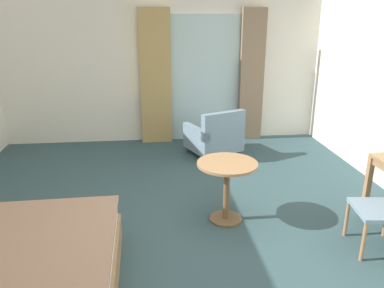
# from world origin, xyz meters

# --- Properties ---
(ground) EXTENTS (6.36, 7.67, 0.10)m
(ground) POSITION_xyz_m (0.00, 0.00, -0.05)
(ground) COLOR #334C51
(wall_back) EXTENTS (5.96, 0.12, 2.57)m
(wall_back) POSITION_xyz_m (0.00, 3.58, 1.29)
(wall_back) COLOR white
(wall_back) RESTS_ON ground
(balcony_glass_door) EXTENTS (1.31, 0.02, 2.26)m
(balcony_glass_door) POSITION_xyz_m (0.73, 3.50, 1.13)
(balcony_glass_door) COLOR silver
(balcony_glass_door) RESTS_ON ground
(curtain_panel_left) EXTENTS (0.55, 0.10, 2.37)m
(curtain_panel_left) POSITION_xyz_m (-0.14, 3.40, 1.19)
(curtain_panel_left) COLOR tan
(curtain_panel_left) RESTS_ON ground
(curtain_panel_right) EXTENTS (0.43, 0.10, 2.37)m
(curtain_panel_right) POSITION_xyz_m (1.61, 3.40, 1.19)
(curtain_panel_right) COLOR #897056
(curtain_panel_right) RESTS_ON ground
(armchair_by_window) EXTENTS (0.99, 0.96, 0.80)m
(armchair_by_window) POSITION_xyz_m (0.80, 2.54, 0.32)
(armchair_by_window) COLOR gray
(armchair_by_window) RESTS_ON ground
(round_cafe_table) EXTENTS (0.67, 0.67, 0.70)m
(round_cafe_table) POSITION_xyz_m (0.57, 0.41, 0.52)
(round_cafe_table) COLOR #9E754C
(round_cafe_table) RESTS_ON ground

